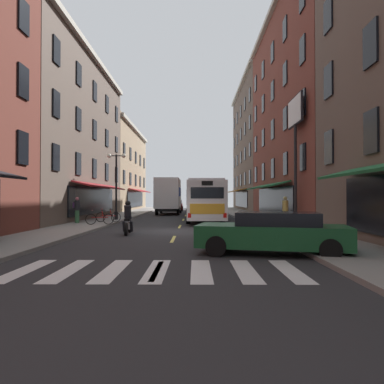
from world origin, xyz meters
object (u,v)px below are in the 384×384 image
transit_bus (203,200)px  box_truck (169,196)px  motorcycle_rider (128,220)px  sedan_near (273,232)px  pedestrian_mid (285,210)px  bicycle_mid (100,219)px  bicycle_near (108,217)px  street_lamp_twin (116,183)px  billboard_sign (295,127)px  sedan_mid (176,205)px  pedestrian_near (77,209)px

transit_bus → box_truck: box_truck is taller
motorcycle_rider → sedan_near: bearing=-45.6°
pedestrian_mid → bicycle_mid: bearing=-129.9°
transit_bus → bicycle_near: bearing=-147.6°
bicycle_near → street_lamp_twin: size_ratio=0.35×
billboard_sign → sedan_near: 11.94m
sedan_near → bicycle_near: (-8.36, 12.38, -0.19)m
billboard_sign → bicycle_near: (-11.98, 2.37, -5.60)m
sedan_mid → bicycle_mid: size_ratio=2.74×
motorcycle_rider → street_lamp_twin: 9.65m
sedan_mid → box_truck: bearing=-91.3°
motorcycle_rider → bicycle_mid: 5.08m
sedan_mid → motorcycle_rider: motorcycle_rider is taller
billboard_sign → sedan_mid: (-8.70, 25.44, -5.37)m
transit_bus → bicycle_mid: bearing=-136.3°
billboard_sign → pedestrian_near: size_ratio=4.61×
sedan_mid → bicycle_near: bearing=-98.1°
billboard_sign → sedan_mid: size_ratio=1.69×
sedan_near → street_lamp_twin: (-8.41, 14.94, 2.20)m
bicycle_mid → pedestrian_near: 2.38m
box_truck → bicycle_mid: bearing=-101.0°
pedestrian_mid → street_lamp_twin: street_lamp_twin is taller
bicycle_near → bicycle_mid: bearing=-90.1°
transit_bus → pedestrian_mid: (4.94, -6.09, -0.58)m
bicycle_near → transit_bus: bearing=32.4°
billboard_sign → pedestrian_near: (-13.86, 1.64, -5.07)m
sedan_mid → bicycle_mid: bearing=-97.4°
box_truck → bicycle_near: (-3.07, -13.72, -1.47)m
sedan_mid → pedestrian_mid: bearing=-71.9°
bicycle_near → street_lamp_twin: bearing=91.1°
street_lamp_twin → billboard_sign: bearing=-22.3°
box_truck → street_lamp_twin: 11.62m
motorcycle_rider → bicycle_near: (-2.58, 6.46, -0.21)m
sedan_mid → pedestrian_near: pedestrian_near is taller
billboard_sign → sedan_mid: bearing=108.9°
transit_bus → pedestrian_mid: size_ratio=7.12×
transit_bus → bicycle_mid: transit_bus is taller
bicycle_mid → street_lamp_twin: 5.23m
bicycle_mid → transit_bus: bearing=43.7°
street_lamp_twin → bicycle_near: bearing=-88.9°
transit_bus → pedestrian_near: size_ratio=7.27×
transit_bus → sedan_near: size_ratio=2.48×
billboard_sign → bicycle_mid: (-11.98, 0.28, -5.60)m
bicycle_near → pedestrian_mid: 11.64m
bicycle_mid → pedestrian_mid: size_ratio=0.98×
sedan_mid → bicycle_near: size_ratio=2.70×
billboard_sign → pedestrian_mid: (-0.51, 0.43, -5.07)m
billboard_sign → box_truck: size_ratio=1.00×
transit_bus → street_lamp_twin: street_lamp_twin is taller
sedan_mid → street_lamp_twin: bearing=-99.2°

